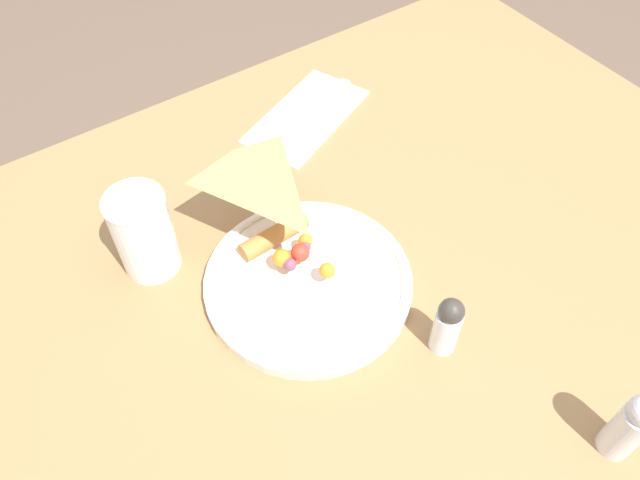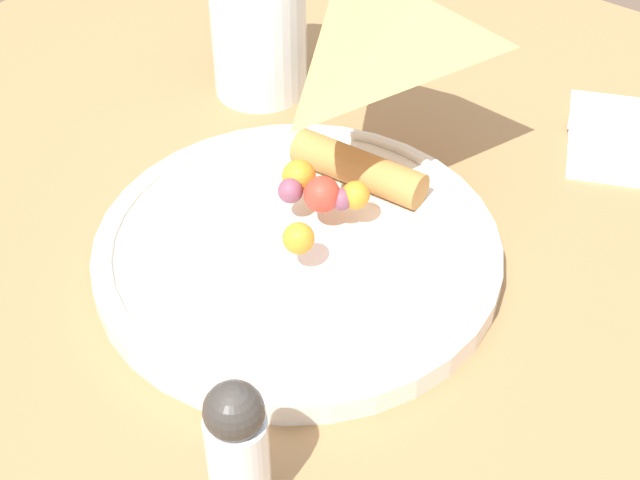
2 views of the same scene
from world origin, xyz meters
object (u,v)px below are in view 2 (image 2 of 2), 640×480
object	(u,v)px
dining_table	(454,468)
plate_pizza	(301,243)
milk_glass	(259,27)
pepper_shaker	(237,449)

from	to	relation	value
dining_table	plate_pizza	bearing A→B (deg)	178.49
plate_pizza	milk_glass	xyz separation A→B (m)	(-0.14, 0.14, 0.04)
milk_glass	dining_table	bearing A→B (deg)	-27.89
dining_table	pepper_shaker	xyz separation A→B (m)	(-0.04, -0.15, 0.16)
pepper_shaker	milk_glass	bearing A→B (deg)	126.98
plate_pizza	pepper_shaker	world-z (taller)	pepper_shaker
dining_table	plate_pizza	xyz separation A→B (m)	(-0.12, 0.00, 0.13)
dining_table	pepper_shaker	size ratio (longest dim) A/B	12.39
dining_table	milk_glass	distance (m)	0.34
dining_table	milk_glass	bearing A→B (deg)	152.11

